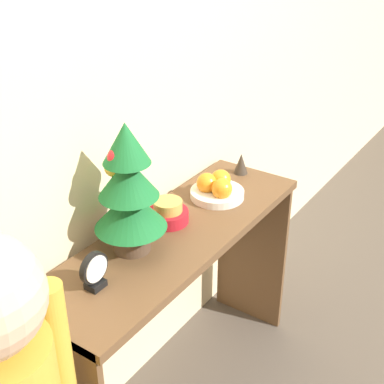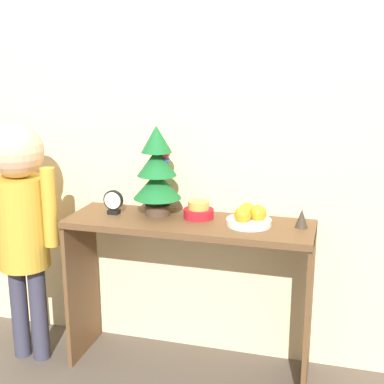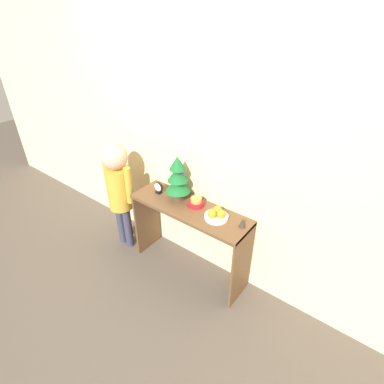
{
  "view_description": "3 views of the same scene",
  "coord_description": "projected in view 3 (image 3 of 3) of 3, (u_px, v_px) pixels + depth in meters",
  "views": [
    {
      "loc": [
        -1.21,
        -0.71,
        1.68
      ],
      "look_at": [
        0.04,
        0.14,
        0.88
      ],
      "focal_mm": 50.0,
      "sensor_mm": 36.0,
      "label": 1
    },
    {
      "loc": [
        0.63,
        -2.04,
        1.47
      ],
      "look_at": [
        0.02,
        0.17,
        0.88
      ],
      "focal_mm": 50.0,
      "sensor_mm": 36.0,
      "label": 2
    },
    {
      "loc": [
        1.31,
        -1.5,
        2.23
      ],
      "look_at": [
        0.01,
        0.21,
        0.89
      ],
      "focal_mm": 28.0,
      "sensor_mm": 36.0,
      "label": 3
    }
  ],
  "objects": [
    {
      "name": "singing_bowl",
      "position": [
        196.0,
        202.0,
        2.6
      ],
      "size": [
        0.14,
        0.14,
        0.08
      ],
      "color": "#AD1923",
      "rests_on": "console_table"
    },
    {
      "name": "console_table",
      "position": [
        189.0,
        223.0,
        2.69
      ],
      "size": [
        1.12,
        0.35,
        0.74
      ],
      "color": "brown",
      "rests_on": "ground_plane"
    },
    {
      "name": "figurine",
      "position": [
        242.0,
        223.0,
        2.35
      ],
      "size": [
        0.06,
        0.06,
        0.08
      ],
      "color": "#382D23",
      "rests_on": "console_table"
    },
    {
      "name": "desk_clock",
      "position": [
        158.0,
        188.0,
        2.77
      ],
      "size": [
        0.09,
        0.04,
        0.11
      ],
      "color": "black",
      "rests_on": "console_table"
    },
    {
      "name": "fruit_bowl",
      "position": [
        217.0,
        215.0,
        2.45
      ],
      "size": [
        0.2,
        0.2,
        0.09
      ],
      "color": "silver",
      "rests_on": "console_table"
    },
    {
      "name": "child_figure",
      "position": [
        118.0,
        184.0,
        2.91
      ],
      "size": [
        0.37,
        0.25,
        1.17
      ],
      "color": "#38384C",
      "rests_on": "ground_plane"
    },
    {
      "name": "back_wall",
      "position": [
        205.0,
        145.0,
        2.48
      ],
      "size": [
        7.0,
        0.05,
        2.5
      ],
      "primitive_type": "cube",
      "color": "beige",
      "rests_on": "ground_plane"
    },
    {
      "name": "ground_plane",
      "position": [
        178.0,
        279.0,
        2.87
      ],
      "size": [
        12.0,
        12.0,
        0.0
      ],
      "primitive_type": "plane",
      "color": "brown"
    },
    {
      "name": "mini_tree",
      "position": [
        178.0,
        178.0,
        2.6
      ],
      "size": [
        0.22,
        0.22,
        0.42
      ],
      "color": "#4C3828",
      "rests_on": "console_table"
    }
  ]
}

